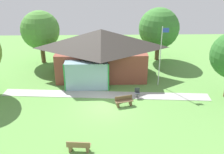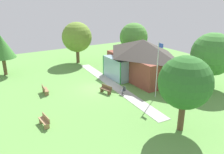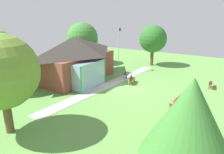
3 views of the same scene
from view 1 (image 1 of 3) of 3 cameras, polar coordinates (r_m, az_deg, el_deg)
The scene contains 9 objects.
ground_plane at distance 21.63m, azimuth -1.50°, elevation -6.60°, with size 44.00×44.00×0.00m, color #609947.
pavilion at distance 26.41m, azimuth -2.48°, elevation 5.47°, with size 9.83×6.81×4.86m.
footpath at distance 23.44m, azimuth -1.50°, elevation -3.90°, with size 18.49×1.30×0.03m, color #ADADA8.
flagpole at distance 24.42m, azimuth 10.64°, elevation 4.97°, with size 0.64×0.08×5.74m.
bench_front_center at distance 17.11m, azimuth -7.30°, elevation -14.84°, with size 1.53×0.56×0.84m.
bench_rear_near_path at distance 21.66m, azimuth 2.64°, elevation -5.34°, with size 1.56×0.80×0.84m.
patio_chair_lawn_spare at distance 22.98m, azimuth 5.53°, elevation -3.51°, with size 0.44×0.44×0.86m.
tree_behind_pavilion_right at distance 30.91m, azimuth 10.24°, elevation 10.47°, with size 4.66×4.66×6.17m.
tree_behind_pavilion_left at distance 30.62m, azimuth -15.46°, elevation 9.87°, with size 4.31×4.31×6.01m.
Camera 1 is at (0.12, -18.48, 11.25)m, focal length 41.73 mm.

